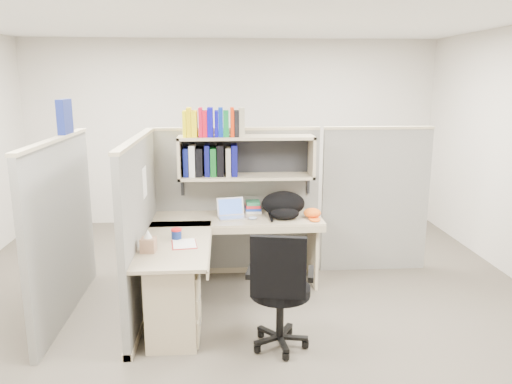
{
  "coord_description": "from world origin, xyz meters",
  "views": [
    {
      "loc": [
        -0.13,
        -4.41,
        2.13
      ],
      "look_at": [
        0.17,
        0.25,
        1.07
      ],
      "focal_mm": 35.0,
      "sensor_mm": 36.0,
      "label": 1
    }
  ],
  "objects": [
    {
      "name": "desk",
      "position": [
        -0.41,
        -0.29,
        0.44
      ],
      "size": [
        1.74,
        1.75,
        0.73
      ],
      "color": "gray",
      "rests_on": "ground"
    },
    {
      "name": "orange_cap",
      "position": [
        0.77,
        0.51,
        0.78
      ],
      "size": [
        0.19,
        0.22,
        0.1
      ],
      "primitive_type": null,
      "rotation": [
        0.0,
        0.0,
        0.07
      ],
      "color": "#E15913",
      "rests_on": "desk"
    },
    {
      "name": "task_chair",
      "position": [
        0.29,
        -0.79,
        0.36
      ],
      "size": [
        0.56,
        0.52,
        1.01
      ],
      "color": "black",
      "rests_on": "ground"
    },
    {
      "name": "book_stack",
      "position": [
        0.17,
        0.81,
        0.79
      ],
      "size": [
        0.17,
        0.24,
        0.11
      ],
      "primitive_type": null,
      "rotation": [
        0.0,
        0.0,
        0.01
      ],
      "color": "gray",
      "rests_on": "desk"
    },
    {
      "name": "loose_paper",
      "position": [
        -0.49,
        -0.25,
        0.73
      ],
      "size": [
        0.23,
        0.28,
        0.0
      ],
      "primitive_type": null,
      "rotation": [
        0.0,
        0.0,
        0.13
      ],
      "color": "silver",
      "rests_on": "desk"
    },
    {
      "name": "laptop",
      "position": [
        -0.05,
        0.55,
        0.83
      ],
      "size": [
        0.33,
        0.33,
        0.2
      ],
      "primitive_type": null,
      "rotation": [
        0.0,
        0.0,
        0.2
      ],
      "color": "silver",
      "rests_on": "desk"
    },
    {
      "name": "backpack",
      "position": [
        0.48,
        0.53,
        0.86
      ],
      "size": [
        0.53,
        0.46,
        0.27
      ],
      "primitive_type": null,
      "rotation": [
        0.0,
        0.0,
        -0.3
      ],
      "color": "black",
      "rests_on": "desk"
    },
    {
      "name": "tissue_box",
      "position": [
        -0.77,
        -0.43,
        0.82
      ],
      "size": [
        0.13,
        0.13,
        0.19
      ],
      "primitive_type": null,
      "rotation": [
        0.0,
        0.0,
        -0.08
      ],
      "color": "#9E7459",
      "rests_on": "desk"
    },
    {
      "name": "ground",
      "position": [
        0.0,
        0.0,
        0.0
      ],
      "size": [
        6.0,
        6.0,
        0.0
      ],
      "primitive_type": "plane",
      "color": "#3B342D",
      "rests_on": "ground"
    },
    {
      "name": "mouse",
      "position": [
        0.15,
        0.48,
        0.75
      ],
      "size": [
        0.1,
        0.08,
        0.03
      ],
      "primitive_type": "ellipsoid",
      "rotation": [
        0.0,
        0.0,
        0.29
      ],
      "color": "#8295B9",
      "rests_on": "desk"
    },
    {
      "name": "snack_canister",
      "position": [
        -0.57,
        -0.1,
        0.78
      ],
      "size": [
        0.1,
        0.1,
        0.09
      ],
      "color": "navy",
      "rests_on": "desk"
    },
    {
      "name": "room_shell",
      "position": [
        0.0,
        0.0,
        1.62
      ],
      "size": [
        6.0,
        6.0,
        6.0
      ],
      "color": "beige",
      "rests_on": "ground"
    },
    {
      "name": "paper_cup",
      "position": [
        0.0,
        0.71,
        0.78
      ],
      "size": [
        0.09,
        0.09,
        0.1
      ],
      "primitive_type": "cylinder",
      "rotation": [
        0.0,
        0.0,
        0.32
      ],
      "color": "silver",
      "rests_on": "desk"
    },
    {
      "name": "cubicle",
      "position": [
        -0.37,
        0.45,
        0.91
      ],
      "size": [
        3.79,
        1.84,
        1.95
      ],
      "color": "slate",
      "rests_on": "ground"
    }
  ]
}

